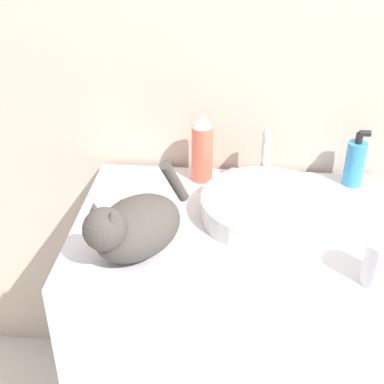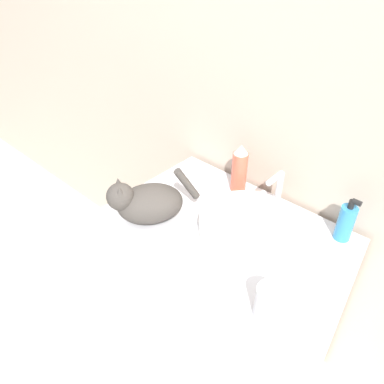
# 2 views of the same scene
# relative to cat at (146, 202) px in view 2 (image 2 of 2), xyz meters

# --- Properties ---
(wall_back) EXTENTS (6.00, 0.05, 2.50)m
(wall_back) POSITION_rel_cat_xyz_m (0.24, 0.49, 0.36)
(wall_back) COLOR #C6B29E
(wall_back) RESTS_ON ground_plane
(vanity_cabinet) EXTENTS (0.84, 0.61, 0.81)m
(vanity_cabinet) POSITION_rel_cat_xyz_m (0.24, 0.15, -0.48)
(vanity_cabinet) COLOR silver
(vanity_cabinet) RESTS_ON ground_plane
(sink_basin) EXTENTS (0.35, 0.35, 0.06)m
(sink_basin) POSITION_rel_cat_xyz_m (0.32, 0.18, -0.05)
(sink_basin) COLOR silver
(sink_basin) RESTS_ON vanity_cabinet
(faucet) EXTENTS (0.21, 0.10, 0.17)m
(faucet) POSITION_rel_cat_xyz_m (0.32, 0.36, -0.00)
(faucet) COLOR silver
(faucet) RESTS_ON vanity_cabinet
(cat) EXTENTS (0.27, 0.31, 0.20)m
(cat) POSITION_rel_cat_xyz_m (0.00, 0.00, 0.00)
(cat) COLOR #47423D
(cat) RESTS_ON vanity_cabinet
(soap_bottle) EXTENTS (0.06, 0.06, 0.17)m
(soap_bottle) POSITION_rel_cat_xyz_m (0.57, 0.38, -0.01)
(soap_bottle) COLOR #338CCC
(soap_bottle) RESTS_ON vanity_cabinet
(spray_bottle) EXTENTS (0.06, 0.06, 0.20)m
(spray_bottle) POSITION_rel_cat_xyz_m (0.14, 0.37, 0.02)
(spray_bottle) COLOR #EF6047
(spray_bottle) RESTS_ON vanity_cabinet
(cup) EXTENTS (0.08, 0.08, 0.11)m
(cup) POSITION_rel_cat_xyz_m (0.56, -0.06, -0.02)
(cup) COLOR white
(cup) RESTS_ON vanity_cabinet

